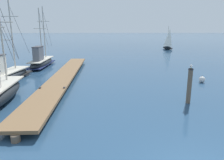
# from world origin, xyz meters

# --- Properties ---
(floating_dock) EXTENTS (2.07, 20.48, 0.53)m
(floating_dock) POSITION_xyz_m (-6.67, 12.64, 0.36)
(floating_dock) COLOR brown
(floating_dock) RESTS_ON ground
(fishing_boat_0) EXTENTS (1.61, 8.22, 6.84)m
(fishing_boat_0) POSITION_xyz_m (-10.59, 19.39, 0.66)
(fishing_boat_0) COLOR black
(fishing_boat_0) RESTS_ON ground
(fishing_boat_1) EXTENTS (2.29, 8.67, 6.64)m
(fishing_boat_1) POSITION_xyz_m (-11.44, 11.85, 0.66)
(fishing_boat_1) COLOR black
(fishing_boat_1) RESTS_ON ground
(mooring_piling) EXTENTS (0.30, 0.30, 2.08)m
(mooring_piling) POSITION_xyz_m (1.85, 6.82, 1.08)
(mooring_piling) COLOR brown
(mooring_piling) RESTS_ON ground
(perched_seagull) EXTENTS (0.24, 0.36, 0.26)m
(perched_seagull) POSITION_xyz_m (1.86, 6.82, 2.23)
(perched_seagull) COLOR gold
(perched_seagull) RESTS_ON mooring_piling
(mooring_buoy) EXTENTS (0.51, 0.51, 0.59)m
(mooring_buoy) POSITION_xyz_m (4.79, 11.61, 0.26)
(mooring_buoy) COLOR silver
(mooring_buoy) RESTS_ON ground
(distant_sailboat) EXTENTS (2.50, 3.68, 4.79)m
(distant_sailboat) POSITION_xyz_m (9.90, 39.62, 2.11)
(distant_sailboat) COLOR black
(distant_sailboat) RESTS_ON ground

